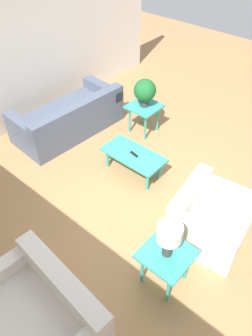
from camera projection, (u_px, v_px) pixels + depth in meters
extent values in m
plane|color=#A87A4C|center=(144.00, 197.00, 5.00)|extent=(14.00, 14.00, 0.00)
cube|color=silver|center=(6.00, 57.00, 5.57)|extent=(0.12, 7.20, 2.70)
cube|color=#4C566B|center=(68.00, 121.00, 6.16)|extent=(1.06, 2.06, 0.43)
cube|color=#4C566B|center=(79.00, 111.00, 5.72)|extent=(0.31, 2.02, 0.30)
cube|color=#4C566B|center=(103.00, 89.00, 6.43)|extent=(0.96, 0.25, 0.20)
cube|color=#4C566B|center=(23.00, 127.00, 5.47)|extent=(0.96, 0.25, 0.20)
cube|color=silver|center=(210.00, 225.00, 4.35)|extent=(1.01, 1.07, 0.42)
cube|color=silver|center=(190.00, 195.00, 4.25)|extent=(0.32, 0.99, 0.32)
cube|color=silver|center=(201.00, 231.00, 3.89)|extent=(0.91, 0.27, 0.21)
cube|color=silver|center=(226.00, 190.00, 4.39)|extent=(0.91, 0.27, 0.21)
cube|color=silver|center=(39.00, 322.00, 3.41)|extent=(1.42, 1.00, 0.42)
cube|color=silver|center=(62.00, 283.00, 3.34)|extent=(1.37, 0.31, 0.32)
cube|color=silver|center=(3.00, 270.00, 3.51)|extent=(0.23, 0.91, 0.21)
cube|color=teal|center=(133.00, 155.00, 5.18)|extent=(1.01, 0.51, 0.04)
cylinder|color=teal|center=(160.00, 170.00, 5.20)|extent=(0.05, 0.05, 0.35)
cylinder|color=teal|center=(121.00, 148.00, 5.60)|extent=(0.05, 0.05, 0.35)
cylinder|color=teal|center=(147.00, 181.00, 5.01)|extent=(0.05, 0.05, 0.35)
cylinder|color=teal|center=(107.00, 158.00, 5.42)|extent=(0.05, 0.05, 0.35)
cube|color=teal|center=(144.00, 106.00, 5.92)|extent=(0.55, 0.55, 0.04)
cylinder|color=teal|center=(158.00, 119.00, 6.12)|extent=(0.04, 0.04, 0.52)
cylinder|color=teal|center=(142.00, 112.00, 6.30)|extent=(0.04, 0.04, 0.52)
cylinder|color=teal|center=(145.00, 127.00, 5.91)|extent=(0.04, 0.04, 0.52)
cylinder|color=teal|center=(130.00, 120.00, 6.09)|extent=(0.04, 0.04, 0.52)
cube|color=teal|center=(167.00, 254.00, 3.64)|extent=(0.55, 0.55, 0.04)
cylinder|color=teal|center=(187.00, 266.00, 3.84)|extent=(0.04, 0.04, 0.52)
cylinder|color=teal|center=(161.00, 248.00, 4.02)|extent=(0.04, 0.04, 0.52)
cylinder|color=teal|center=(168.00, 289.00, 3.63)|extent=(0.04, 0.04, 0.52)
cylinder|color=teal|center=(142.00, 269.00, 3.81)|extent=(0.04, 0.04, 0.52)
cylinder|color=#333338|center=(144.00, 102.00, 5.86)|extent=(0.16, 0.16, 0.14)
sphere|color=#195B28|center=(145.00, 90.00, 5.70)|extent=(0.40, 0.40, 0.40)
cylinder|color=#333333|center=(168.00, 246.00, 3.53)|extent=(0.11, 0.11, 0.27)
cylinder|color=white|center=(170.00, 233.00, 3.38)|extent=(0.27, 0.27, 0.20)
cube|color=black|center=(134.00, 154.00, 5.14)|extent=(0.16, 0.07, 0.02)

